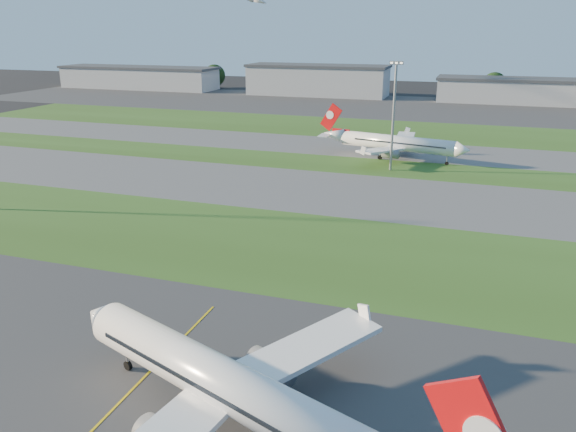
% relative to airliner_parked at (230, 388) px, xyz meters
% --- Properties ---
extents(grass_strip_a, '(300.00, 34.00, 0.01)m').
position_rel_airliner_parked_xyz_m(grass_strip_a, '(-16.54, 42.20, -4.52)').
color(grass_strip_a, '#2E4A18').
rests_on(grass_strip_a, ground).
extents(taxiway_a, '(300.00, 32.00, 0.01)m').
position_rel_airliner_parked_xyz_m(taxiway_a, '(-16.54, 75.20, -4.52)').
color(taxiway_a, '#515154').
rests_on(taxiway_a, ground).
extents(grass_strip_b, '(300.00, 18.00, 0.01)m').
position_rel_airliner_parked_xyz_m(grass_strip_b, '(-16.54, 100.20, -4.52)').
color(grass_strip_b, '#2E4A18').
rests_on(grass_strip_b, ground).
extents(taxiway_b, '(300.00, 26.00, 0.01)m').
position_rel_airliner_parked_xyz_m(taxiway_b, '(-16.54, 122.20, -4.52)').
color(taxiway_b, '#515154').
rests_on(taxiway_b, ground).
extents(grass_strip_c, '(300.00, 40.00, 0.01)m').
position_rel_airliner_parked_xyz_m(grass_strip_c, '(-16.54, 155.20, -4.52)').
color(grass_strip_c, '#2E4A18').
rests_on(grass_strip_c, ground).
extents(apron_far, '(400.00, 80.00, 0.01)m').
position_rel_airliner_parked_xyz_m(apron_far, '(-16.54, 215.20, -4.52)').
color(apron_far, '#333335').
rests_on(apron_far, ground).
extents(airliner_parked, '(39.43, 33.39, 12.89)m').
position_rel_airliner_parked_xyz_m(airliner_parked, '(0.00, 0.00, 0.00)').
color(airliner_parked, white).
rests_on(airliner_parked, ground).
extents(airliner_taxiing, '(37.90, 31.81, 11.97)m').
position_rel_airliner_parked_xyz_m(airliner_taxiing, '(-2.25, 110.98, -0.32)').
color(airliner_taxiing, white).
rests_on(airliner_taxiing, ground).
extents(light_mast_centre, '(3.20, 0.70, 25.80)m').
position_rel_airliner_parked_xyz_m(light_mast_centre, '(-1.54, 98.20, 10.29)').
color(light_mast_centre, gray).
rests_on(light_mast_centre, ground).
extents(hangar_far_west, '(91.80, 23.00, 12.20)m').
position_rel_airliner_parked_xyz_m(hangar_far_west, '(-166.54, 245.20, 1.61)').
color(hangar_far_west, '#94979C').
rests_on(hangar_far_west, ground).
extents(hangar_west, '(71.40, 23.00, 15.20)m').
position_rel_airliner_parked_xyz_m(hangar_west, '(-61.54, 245.20, 3.11)').
color(hangar_west, '#94979C').
rests_on(hangar_west, ground).
extents(hangar_east, '(81.60, 23.00, 11.20)m').
position_rel_airliner_parked_xyz_m(hangar_east, '(38.46, 245.20, 1.11)').
color(hangar_east, '#94979C').
rests_on(hangar_east, ground).
extents(tree_far_west, '(11.00, 11.00, 12.00)m').
position_rel_airliner_parked_xyz_m(tree_far_west, '(-206.54, 258.20, 1.96)').
color(tree_far_west, black).
rests_on(tree_far_west, ground).
extents(tree_west, '(12.10, 12.10, 13.20)m').
position_rel_airliner_parked_xyz_m(tree_west, '(-126.54, 260.20, 2.61)').
color(tree_west, black).
rests_on(tree_west, ground).
extents(tree_mid_west, '(9.90, 9.90, 10.80)m').
position_rel_airliner_parked_xyz_m(tree_mid_west, '(-36.54, 256.20, 1.31)').
color(tree_mid_west, black).
rests_on(tree_mid_west, ground).
extents(tree_mid_east, '(11.55, 11.55, 12.60)m').
position_rel_airliner_parked_xyz_m(tree_mid_east, '(23.46, 259.20, 2.29)').
color(tree_mid_east, black).
rests_on(tree_mid_east, ground).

